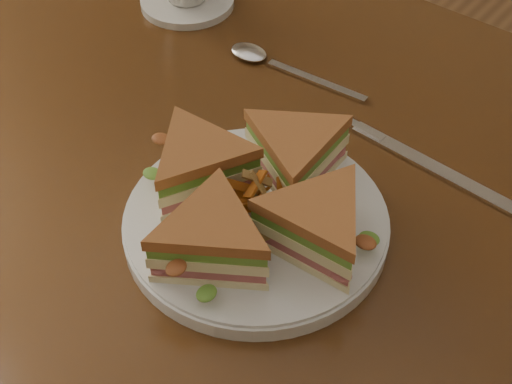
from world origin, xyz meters
TOP-DOWN VIEW (x-y plane):
  - table at (0.00, 0.00)m, footprint 1.20×0.80m
  - plate at (0.04, -0.06)m, footprint 0.25×0.25m
  - sandwich_wedges at (0.04, -0.06)m, footprint 0.25×0.25m
  - crisps_mound at (0.04, -0.06)m, footprint 0.09×0.09m
  - spoon at (-0.12, 0.16)m, footprint 0.18×0.03m
  - knife at (0.12, 0.12)m, footprint 0.22×0.03m
  - saucer at (-0.28, 0.19)m, footprint 0.12×0.12m

SIDE VIEW (x-z plane):
  - table at x=0.00m, z-range 0.28..1.03m
  - knife at x=0.12m, z-range 0.75..0.75m
  - spoon at x=-0.12m, z-range 0.75..0.76m
  - saucer at x=-0.28m, z-range 0.75..0.76m
  - plate at x=0.04m, z-range 0.75..0.77m
  - crisps_mound at x=0.04m, z-range 0.77..0.82m
  - sandwich_wedges at x=0.04m, z-range 0.77..0.82m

